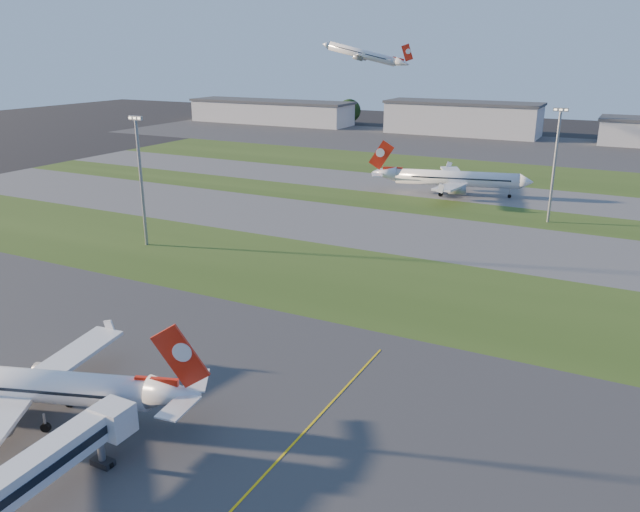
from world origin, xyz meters
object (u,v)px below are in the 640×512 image
Objects in this scene: airliner_parked at (29,386)px; airliner_taxiing at (455,179)px; light_mast_west at (140,173)px; light_mast_centre at (555,158)px.

airliner_taxiing is at bearing 66.61° from airliner_parked.
light_mast_west reaches higher than airliner_parked.
airliner_parked is 0.83× the size of airliner_taxiing.
light_mast_centre is at bearing 38.66° from light_mast_west.
light_mast_west is (-42.89, -74.01, 10.35)m from airliner_taxiing.
airliner_taxiing is 86.16m from light_mast_west.
airliner_parked is 1.28× the size of light_mast_centre.
airliner_taxiing is 34.16m from light_mast_centre.
airliner_parked is 128.20m from airliner_taxiing.
light_mast_west is at bearing 102.43° from airliner_parked.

